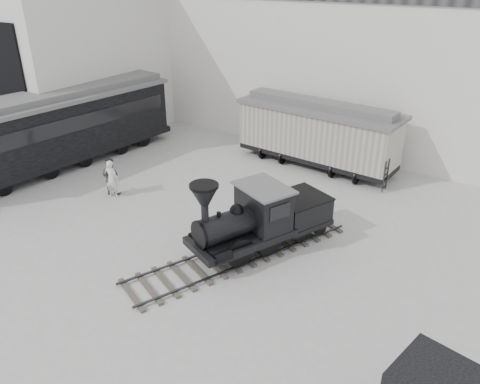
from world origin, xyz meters
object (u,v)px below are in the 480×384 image
Objects in this scene: boxcar at (317,132)px; visitor_a at (112,179)px; locomotive at (256,222)px; visitor_b at (110,176)px; passenger_coach at (60,128)px.

visitor_a is (-6.25, -8.50, -0.95)m from boxcar.
locomotive is 1.03× the size of boxcar.
visitor_b is (-6.52, -8.33, -0.96)m from boxcar.
visitor_a is 1.01× the size of visitor_b.
locomotive is 0.64× the size of passenger_coach.
locomotive is 7.85m from visitor_a.
passenger_coach reaches higher than visitor_b.
boxcar is at bearing 38.51° from passenger_coach.
visitor_b is at bearing -123.67° from boxcar.
visitor_a is at bearing -121.95° from boxcar.
passenger_coach is 4.98m from visitor_b.
visitor_a is (4.97, -1.32, -1.15)m from passenger_coach.
passenger_coach is 5.27m from visitor_a.
boxcar is 4.91× the size of visitor_a.
passenger_coach reaches higher than boxcar.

